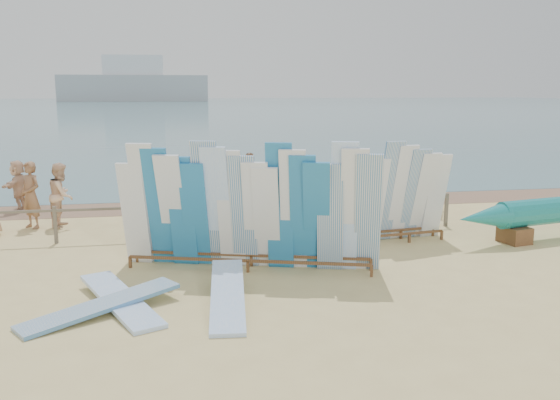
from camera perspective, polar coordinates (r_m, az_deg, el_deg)
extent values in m
plane|color=#DDC77F|center=(12.13, -4.23, -6.85)|extent=(160.00, 160.00, 0.00)
cube|color=#45717C|center=(139.56, -10.03, 8.93)|extent=(320.00, 240.00, 0.02)
cube|color=#87644C|center=(19.10, -6.58, -0.44)|extent=(40.00, 2.60, 0.01)
cube|color=#999EA3|center=(191.82, -13.86, 10.39)|extent=(45.00, 8.00, 8.00)
cube|color=silver|center=(191.96, -13.96, 12.48)|extent=(18.00, 6.00, 6.00)
cube|color=#6E6453|center=(14.83, -5.54, -0.46)|extent=(12.00, 0.06, 0.06)
cube|color=#6E6453|center=(15.12, -20.81, -2.26)|extent=(0.08, 0.08, 0.90)
cube|color=#6E6453|center=(14.88, -13.21, -2.04)|extent=(0.08, 0.08, 0.90)
cube|color=#6E6453|center=(14.90, -5.51, -1.78)|extent=(0.08, 0.08, 0.90)
cube|color=#6E6453|center=(15.20, 2.02, -1.50)|extent=(0.08, 0.08, 0.90)
cube|color=#6E6453|center=(15.74, 9.15, -1.20)|extent=(0.08, 0.08, 0.90)
cube|color=#6E6453|center=(16.51, 15.71, -0.92)|extent=(0.08, 0.08, 0.90)
cube|color=brown|center=(11.99, -3.11, -5.87)|extent=(4.73, 1.53, 0.06)
cube|color=brown|center=(12.38, -2.77, -5.33)|extent=(4.73, 1.53, 0.06)
cube|color=white|center=(12.61, -13.82, -1.33)|extent=(0.66, 0.66, 2.19)
cube|color=white|center=(12.48, -12.69, -0.44)|extent=(0.72, 0.86, 2.60)
cube|color=#2478B5|center=(12.40, -11.50, -0.68)|extent=(0.70, 0.81, 2.51)
cube|color=white|center=(12.33, -10.28, -1.00)|extent=(0.74, 0.91, 2.38)
cube|color=#2478B5|center=(12.27, -9.42, -1.13)|extent=(0.66, 0.68, 2.33)
cube|color=#2478B5|center=(12.21, -8.18, -1.45)|extent=(0.69, 0.78, 2.21)
cube|color=silver|center=(12.10, -6.97, -0.45)|extent=(0.70, 0.81, 2.66)
cube|color=#9CC4FA|center=(12.07, -6.07, -0.73)|extent=(0.72, 0.85, 2.55)
cube|color=white|center=(12.02, -4.80, -0.93)|extent=(0.68, 0.73, 2.47)
cube|color=silver|center=(11.97, -3.52, -1.21)|extent=(0.68, 0.74, 2.37)
cube|color=white|center=(11.94, -2.23, -1.52)|extent=(0.70, 0.80, 2.25)
cube|color=white|center=(11.92, -1.31, -1.78)|extent=(0.70, 0.80, 2.15)
cube|color=#2478B5|center=(11.84, -0.01, -0.68)|extent=(0.67, 0.69, 2.63)
cube|color=white|center=(11.82, 1.30, -1.01)|extent=(0.70, 0.81, 2.51)
cube|color=#2478B5|center=(11.81, 2.23, -1.28)|extent=(0.70, 0.81, 2.40)
cube|color=#2478B5|center=(11.81, 3.55, -1.61)|extent=(0.73, 0.90, 2.28)
cube|color=silver|center=(11.80, 4.87, -1.74)|extent=(0.66, 0.67, 2.24)
cube|color=#9CC4FA|center=(11.75, 6.21, -0.74)|extent=(0.69, 0.76, 2.67)
cube|color=white|center=(11.76, 7.15, -1.05)|extent=(0.72, 0.85, 2.55)
cube|color=silver|center=(11.77, 8.47, -1.32)|extent=(0.72, 0.85, 2.44)
cube|color=brown|center=(14.58, 12.35, -3.17)|extent=(1.79, 0.30, 0.05)
cube|color=brown|center=(14.91, 11.58, -2.83)|extent=(1.79, 0.30, 0.05)
cube|color=white|center=(14.17, 9.14, -0.10)|extent=(0.56, 0.60, 2.07)
cube|color=silver|center=(14.30, 10.39, 0.77)|extent=(0.58, 0.73, 2.47)
cube|color=white|center=(14.48, 11.59, 0.64)|extent=(0.58, 0.75, 2.37)
cube|color=silver|center=(14.66, 12.76, 0.52)|extent=(0.59, 0.77, 2.27)
cube|color=white|center=(14.81, 13.65, 0.39)|extent=(0.59, 0.78, 2.17)
cube|color=white|center=(14.99, 14.77, 0.35)|extent=(0.57, 0.61, 2.11)
cube|color=brown|center=(15.30, 21.63, -3.13)|extent=(0.68, 0.76, 0.40)
cone|color=teal|center=(14.53, 18.92, -1.60)|extent=(1.43, 0.87, 0.62)
cube|color=brown|center=(13.30, 3.39, -1.99)|extent=(1.02, 0.79, 0.05)
cube|color=white|center=(13.24, 3.41, -0.84)|extent=(0.49, 0.11, 0.43)
cube|color=#9CC4FA|center=(10.60, -15.09, -9.82)|extent=(1.61, 2.69, 0.23)
cube|color=silver|center=(10.34, -16.80, -10.42)|extent=(2.58, 1.90, 0.27)
cube|color=#9CC4FA|center=(10.29, -5.06, -10.10)|extent=(0.81, 2.73, 0.42)
cube|color=#AE1B12|center=(15.47, -8.20, -1.73)|extent=(0.81, 0.79, 0.06)
cube|color=#AE1B12|center=(15.64, -7.77, -0.42)|extent=(0.62, 0.47, 0.61)
cube|color=#AE1B12|center=(16.21, -1.26, -1.31)|extent=(0.52, 0.48, 0.04)
cube|color=#AE1B12|center=(16.37, -1.34, -0.30)|extent=(0.50, 0.18, 0.49)
cube|color=#AE1B12|center=(15.73, 2.29, -0.67)|extent=(0.72, 0.88, 0.56)
cube|color=#AE1B12|center=(15.91, 1.66, 0.76)|extent=(0.49, 0.33, 0.35)
imported|color=beige|center=(19.62, -23.91, 1.29)|extent=(0.64, 1.47, 1.54)
imported|color=tan|center=(17.12, -4.81, 1.00)|extent=(0.37, 0.77, 1.58)
imported|color=#8C6042|center=(16.86, -2.84, 1.39)|extent=(1.12, 0.51, 1.88)
imported|color=beige|center=(16.45, 9.54, 0.88)|extent=(0.95, 0.61, 1.79)
imported|color=#8C6042|center=(17.90, 14.51, 1.07)|extent=(0.95, 0.88, 1.55)
imported|color=beige|center=(16.88, -20.29, 0.48)|extent=(0.49, 0.87, 1.72)
imported|color=tan|center=(18.31, -7.68, 1.88)|extent=(1.24, 0.78, 1.78)
imported|color=tan|center=(19.08, 14.20, 1.84)|extent=(1.05, 1.10, 1.67)
imported|color=#8C6042|center=(16.96, -22.86, 0.44)|extent=(0.72, 0.69, 1.78)
imported|color=beige|center=(18.21, 0.42, 1.60)|extent=(1.46, 0.47, 1.57)
imported|color=tan|center=(18.04, 11.52, 1.36)|extent=(0.71, 1.12, 1.61)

